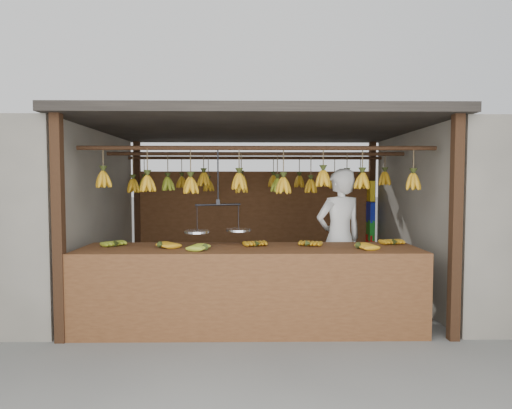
{
  "coord_description": "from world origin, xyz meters",
  "views": [
    {
      "loc": [
        -0.08,
        -5.78,
        1.62
      ],
      "look_at": [
        0.0,
        0.3,
        1.3
      ],
      "focal_mm": 30.0,
      "sensor_mm": 36.0,
      "label": 1
    }
  ],
  "objects": [
    {
      "name": "hanging_bananas",
      "position": [
        0.01,
        -0.0,
        1.61
      ],
      "size": [
        3.66,
        2.19,
        0.38
      ],
      "color": "#C38714",
      "rests_on": "ground"
    },
    {
      "name": "balance_scale",
      "position": [
        -0.44,
        -1.0,
        1.12
      ],
      "size": [
        0.73,
        0.44,
        0.94
      ],
      "color": "black",
      "rests_on": "ground"
    },
    {
      "name": "bag_bundles",
      "position": [
        1.94,
        1.35,
        0.99
      ],
      "size": [
        0.08,
        0.26,
        1.25
      ],
      "color": "yellow",
      "rests_on": "ground"
    },
    {
      "name": "stall",
      "position": [
        0.0,
        0.33,
        1.97
      ],
      "size": [
        4.3,
        3.3,
        2.4
      ],
      "color": "black",
      "rests_on": "ground"
    },
    {
      "name": "vendor",
      "position": [
        1.06,
        -0.36,
        0.89
      ],
      "size": [
        0.76,
        0.63,
        1.79
      ],
      "primitive_type": "imported",
      "rotation": [
        0.0,
        0.0,
        3.5
      ],
      "color": "white",
      "rests_on": "ground"
    },
    {
      "name": "ground",
      "position": [
        0.0,
        0.0,
        0.0
      ],
      "size": [
        80.0,
        80.0,
        0.0
      ],
      "primitive_type": "plane",
      "color": "#5B5B57"
    },
    {
      "name": "counter",
      "position": [
        -0.09,
        -1.23,
        0.71
      ],
      "size": [
        3.72,
        0.85,
        0.96
      ],
      "color": "#59331A",
      "rests_on": "ground"
    }
  ]
}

